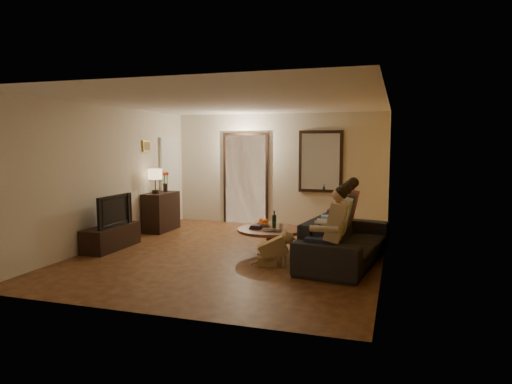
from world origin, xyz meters
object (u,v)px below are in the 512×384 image
(person_d, at_px, (346,216))
(coffee_table, at_px, (270,241))
(table_lamp, at_px, (155,181))
(person_b, at_px, (337,228))
(wine_bottle, at_px, (274,219))
(sofa, at_px, (346,239))
(laptop, at_px, (271,231))
(dresser, at_px, (161,212))
(tv_stand, at_px, (111,237))
(tv, at_px, (110,211))
(person_a, at_px, (332,235))
(dog, at_px, (273,248))
(person_c, at_px, (342,222))
(bowl, at_px, (263,224))

(person_d, xyz_separation_m, coffee_table, (-1.20, -0.80, -0.38))
(table_lamp, distance_m, person_b, 4.38)
(wine_bottle, bearing_deg, sofa, -9.19)
(person_d, xyz_separation_m, laptop, (-1.10, -1.08, -0.14))
(dresser, relative_size, tv_stand, 0.75)
(person_b, bearing_deg, laptop, 173.66)
(table_lamp, bearing_deg, coffee_table, -22.06)
(tv, xyz_separation_m, wine_bottle, (2.91, 0.55, -0.09))
(table_lamp, relative_size, tv, 0.55)
(table_lamp, xyz_separation_m, laptop, (2.96, -1.44, -0.65))
(person_a, height_order, laptop, person_a)
(person_d, height_order, dog, person_d)
(laptop, bearing_deg, coffee_table, 106.70)
(dresser, distance_m, wine_bottle, 3.19)
(dresser, relative_size, person_d, 0.79)
(dog, height_order, wine_bottle, wine_bottle)
(person_c, height_order, laptop, person_c)
(dresser, xyz_separation_m, person_b, (4.06, -1.78, 0.18))
(tv_stand, bearing_deg, dog, -4.41)
(tv_stand, height_order, bowl, bowl)
(person_d, relative_size, bowl, 4.63)
(wine_bottle, bearing_deg, laptop, -82.50)
(person_b, height_order, bowl, person_b)
(tv_stand, bearing_deg, bowl, 13.96)
(wine_bottle, height_order, laptop, wine_bottle)
(coffee_table, bearing_deg, person_b, -18.54)
(tv, bearing_deg, person_b, -89.36)
(dresser, xyz_separation_m, person_a, (4.06, -2.38, 0.18))
(dresser, bearing_deg, laptop, -29.26)
(table_lamp, bearing_deg, dog, -30.69)
(person_a, xyz_separation_m, laptop, (-1.10, 0.72, -0.14))
(person_d, bearing_deg, person_b, -90.00)
(person_a, bearing_deg, person_b, 90.00)
(tv_stand, height_order, person_c, person_c)
(tv, bearing_deg, person_a, -97.78)
(dresser, relative_size, wine_bottle, 3.04)
(table_lamp, distance_m, person_c, 4.21)
(sofa, distance_m, laptop, 1.22)
(person_a, bearing_deg, dog, 161.65)
(person_d, relative_size, laptop, 3.65)
(table_lamp, height_order, laptop, table_lamp)
(person_d, distance_m, dog, 1.79)
(dresser, height_order, tv_stand, dresser)
(sofa, height_order, person_c, person_c)
(laptop, bearing_deg, person_b, -9.29)
(table_lamp, distance_m, bowl, 2.91)
(person_a, distance_m, person_d, 1.80)
(table_lamp, xyz_separation_m, bowl, (2.68, -0.94, -0.63))
(bowl, bearing_deg, person_b, -24.29)
(wine_bottle, bearing_deg, person_b, -23.61)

